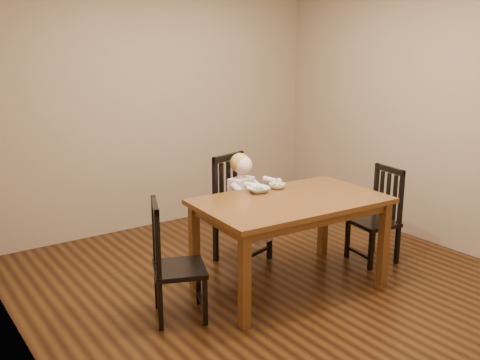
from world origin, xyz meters
TOP-DOWN VIEW (x-y plane):
  - room at (0.00, 0.00)m, footprint 4.01×4.01m
  - dining_table at (0.10, -0.15)m, footprint 1.60×1.02m
  - chair_child at (0.09, 0.59)m, footprint 0.53×0.52m
  - chair_left at (-0.97, -0.07)m, footprint 0.50×0.51m
  - chair_right at (1.15, -0.19)m, footprint 0.42×0.44m
  - toddler at (0.11, 0.54)m, footprint 0.42×0.47m
  - bowl_peas at (0.00, 0.17)m, footprint 0.23×0.23m
  - bowl_veg at (0.22, 0.17)m, footprint 0.18×0.18m
  - fork at (-0.04, 0.15)m, footprint 0.11×0.10m

SIDE VIEW (x-z plane):
  - chair_right at x=1.15m, z-range -0.02..0.89m
  - chair_left at x=-0.97m, z-range -0.02..0.90m
  - chair_child at x=0.09m, z-range -0.02..0.99m
  - toddler at x=0.11m, z-range 0.35..0.91m
  - dining_table at x=0.10m, z-range 0.30..1.08m
  - bowl_veg at x=0.22m, z-range 0.78..0.82m
  - bowl_peas at x=0.00m, z-range 0.78..0.82m
  - fork at x=-0.04m, z-range 0.80..0.85m
  - room at x=0.00m, z-range 0.00..2.71m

